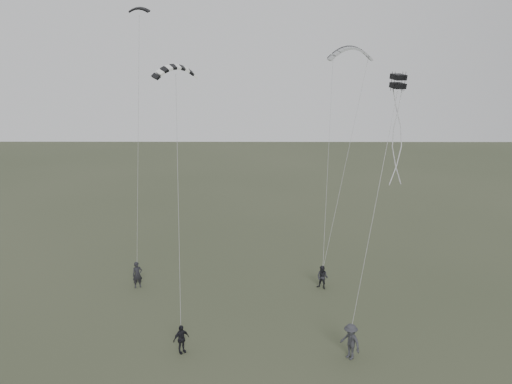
{
  "coord_description": "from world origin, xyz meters",
  "views": [
    {
      "loc": [
        1.06,
        -24.14,
        14.74
      ],
      "look_at": [
        0.92,
        5.53,
        6.98
      ],
      "focal_mm": 35.0,
      "sensor_mm": 36.0,
      "label": 1
    }
  ],
  "objects_px": {
    "flyer_right": "(322,277)",
    "flyer_center": "(181,339)",
    "kite_striped": "(175,67)",
    "kite_box": "(398,81)",
    "flyer_far": "(350,341)",
    "kite_dark_small": "(139,8)",
    "kite_pale_large": "(351,48)",
    "flyer_left": "(137,275)"
  },
  "relations": [
    {
      "from": "kite_dark_small",
      "to": "kite_striped",
      "type": "height_order",
      "value": "kite_dark_small"
    },
    {
      "from": "flyer_far",
      "to": "kite_dark_small",
      "type": "xyz_separation_m",
      "value": [
        -12.35,
        11.13,
        17.09
      ]
    },
    {
      "from": "kite_dark_small",
      "to": "flyer_far",
      "type": "bearing_deg",
      "value": -37.92
    },
    {
      "from": "kite_pale_large",
      "to": "kite_striped",
      "type": "xyz_separation_m",
      "value": [
        -11.94,
        -10.49,
        -1.3
      ]
    },
    {
      "from": "flyer_right",
      "to": "flyer_center",
      "type": "relative_size",
      "value": 1.03
    },
    {
      "from": "flyer_far",
      "to": "flyer_left",
      "type": "bearing_deg",
      "value": -160.0
    },
    {
      "from": "flyer_left",
      "to": "flyer_far",
      "type": "xyz_separation_m",
      "value": [
        12.81,
        -8.28,
        0.06
      ]
    },
    {
      "from": "flyer_center",
      "to": "kite_dark_small",
      "type": "height_order",
      "value": "kite_dark_small"
    },
    {
      "from": "flyer_far",
      "to": "kite_pale_large",
      "type": "xyz_separation_m",
      "value": [
        2.46,
        17.42,
        14.8
      ]
    },
    {
      "from": "flyer_right",
      "to": "kite_box",
      "type": "xyz_separation_m",
      "value": [
        2.99,
        -4.19,
        12.96
      ]
    },
    {
      "from": "flyer_center",
      "to": "kite_pale_large",
      "type": "height_order",
      "value": "kite_pale_large"
    },
    {
      "from": "kite_dark_small",
      "to": "flyer_right",
      "type": "bearing_deg",
      "value": -9.97
    },
    {
      "from": "flyer_right",
      "to": "flyer_center",
      "type": "bearing_deg",
      "value": -107.14
    },
    {
      "from": "flyer_center",
      "to": "flyer_far",
      "type": "bearing_deg",
      "value": -41.93
    },
    {
      "from": "kite_pale_large",
      "to": "kite_striped",
      "type": "distance_m",
      "value": 15.94
    },
    {
      "from": "flyer_left",
      "to": "flyer_center",
      "type": "bearing_deg",
      "value": -88.39
    },
    {
      "from": "flyer_far",
      "to": "kite_striped",
      "type": "distance_m",
      "value": 17.9
    },
    {
      "from": "flyer_right",
      "to": "kite_box",
      "type": "bearing_deg",
      "value": -24.35
    },
    {
      "from": "kite_dark_small",
      "to": "kite_pale_large",
      "type": "height_order",
      "value": "kite_dark_small"
    },
    {
      "from": "kite_box",
      "to": "kite_pale_large",
      "type": "bearing_deg",
      "value": 68.17
    },
    {
      "from": "flyer_left",
      "to": "flyer_right",
      "type": "relative_size",
      "value": 1.12
    },
    {
      "from": "flyer_left",
      "to": "kite_dark_small",
      "type": "height_order",
      "value": "kite_dark_small"
    },
    {
      "from": "kite_dark_small",
      "to": "kite_pale_large",
      "type": "xyz_separation_m",
      "value": [
        14.81,
        6.29,
        -2.29
      ]
    },
    {
      "from": "kite_striped",
      "to": "kite_box",
      "type": "bearing_deg",
      "value": -41.19
    },
    {
      "from": "flyer_center",
      "to": "kite_box",
      "type": "distance_m",
      "value": 17.54
    },
    {
      "from": "flyer_left",
      "to": "flyer_far",
      "type": "distance_m",
      "value": 15.25
    },
    {
      "from": "kite_pale_large",
      "to": "kite_box",
      "type": "height_order",
      "value": "kite_pale_large"
    },
    {
      "from": "flyer_right",
      "to": "flyer_far",
      "type": "bearing_deg",
      "value": -57.0
    },
    {
      "from": "flyer_far",
      "to": "kite_dark_small",
      "type": "bearing_deg",
      "value": -169.16
    },
    {
      "from": "flyer_center",
      "to": "kite_box",
      "type": "bearing_deg",
      "value": -21.66
    },
    {
      "from": "flyer_left",
      "to": "kite_dark_small",
      "type": "xyz_separation_m",
      "value": [
        0.46,
        2.86,
        17.15
      ]
    },
    {
      "from": "flyer_center",
      "to": "kite_striped",
      "type": "bearing_deg",
      "value": 58.14
    },
    {
      "from": "flyer_left",
      "to": "flyer_center",
      "type": "height_order",
      "value": "flyer_left"
    },
    {
      "from": "flyer_left",
      "to": "kite_striped",
      "type": "bearing_deg",
      "value": -48.09
    },
    {
      "from": "kite_pale_large",
      "to": "flyer_left",
      "type": "bearing_deg",
      "value": -155.55
    },
    {
      "from": "flyer_center",
      "to": "kite_pale_large",
      "type": "distance_m",
      "value": 25.22
    },
    {
      "from": "kite_box",
      "to": "flyer_left",
      "type": "bearing_deg",
      "value": 141.95
    },
    {
      "from": "flyer_far",
      "to": "kite_pale_large",
      "type": "relative_size",
      "value": 0.55
    },
    {
      "from": "kite_pale_large",
      "to": "kite_striped",
      "type": "bearing_deg",
      "value": -145.19
    },
    {
      "from": "flyer_right",
      "to": "flyer_far",
      "type": "xyz_separation_m",
      "value": [
        0.41,
        -8.14,
        0.15
      ]
    },
    {
      "from": "flyer_right",
      "to": "kite_striped",
      "type": "bearing_deg",
      "value": -142.32
    },
    {
      "from": "flyer_far",
      "to": "kite_pale_large",
      "type": "distance_m",
      "value": 23.0
    }
  ]
}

